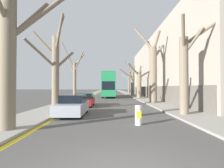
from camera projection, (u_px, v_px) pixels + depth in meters
The scene contains 16 objects.
sidewalk_left at pixel (94, 93), 53.68m from camera, with size 2.74×120.00×0.12m, color gray.
sidewalk_right at pixel (128, 93), 53.80m from camera, with size 2.74×120.00×0.12m, color gray.
building_facade_right at pixel (179, 68), 30.09m from camera, with size 10.08×38.29×10.45m.
kerb_line_stripe at pixel (99, 94), 53.70m from camera, with size 0.24×120.00×0.01m, color yellow.
street_tree_left_0 at pixel (10, 49), 7.62m from camera, with size 2.84×3.22×6.84m.
street_tree_left_1 at pixel (55, 67), 14.49m from camera, with size 3.32×3.06×7.66m.
street_tree_left_2 at pixel (74, 78), 22.06m from camera, with size 3.19×3.20×7.63m.
street_tree_right_0 at pixel (185, 71), 11.84m from camera, with size 2.70×1.78×6.47m.
street_tree_right_1 at pixel (153, 70), 21.08m from camera, with size 3.94×2.55×9.37m.
street_tree_right_2 at pixel (139, 83), 30.30m from camera, with size 4.78×2.48×6.08m.
street_tree_right_3 at pixel (132, 81), 38.14m from camera, with size 3.39×3.04×7.87m.
street_tree_right_4 at pixel (129, 83), 48.04m from camera, with size 3.46×3.75×7.09m.
double_decker_bus at pixel (109, 84), 34.79m from camera, with size 2.47×11.20×4.70m.
parked_car_0 at pixel (73, 106), 12.13m from camera, with size 1.77×4.03×1.41m.
parked_car_1 at pixel (85, 100), 17.96m from camera, with size 1.74×4.01×1.32m.
traffic_bollard at pixel (138, 115), 8.95m from camera, with size 0.34×0.35×1.01m.
Camera 1 is at (-0.26, -3.78, 1.94)m, focal length 28.00 mm.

